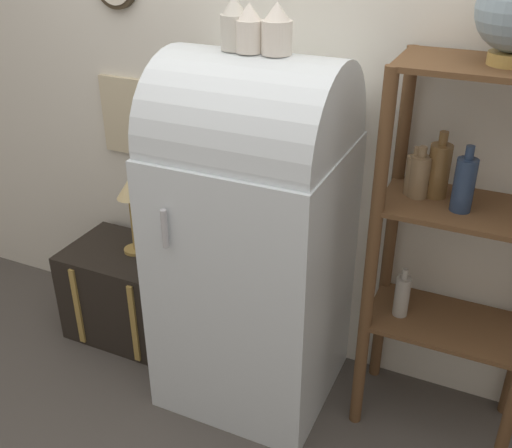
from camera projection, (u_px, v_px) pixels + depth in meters
The scene contains 9 objects.
ground_plane at pixel (234, 410), 2.69m from camera, with size 12.00×12.00×0.00m, color #4C4742.
wall_back at pixel (289, 82), 2.52m from camera, with size 7.00×0.09×2.70m.
refrigerator at pixel (254, 233), 2.48m from camera, with size 0.71×0.71×1.54m.
suitcase_trunk at pixel (131, 292), 3.09m from camera, with size 0.61×0.44×0.48m.
shelf_unit at pixel (458, 234), 2.24m from camera, with size 0.64×0.38×1.55m.
vase_left at pixel (235, 25), 2.12m from camera, with size 0.10×0.10×0.19m.
vase_center at pixel (249, 29), 2.09m from camera, with size 0.10×0.10×0.17m.
vase_right at pixel (277, 30), 2.06m from camera, with size 0.11×0.11×0.18m.
desk_lamp at pixel (130, 199), 2.84m from camera, with size 0.12×0.12×0.38m.
Camera 1 is at (0.92, -1.75, 2.01)m, focal length 42.00 mm.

